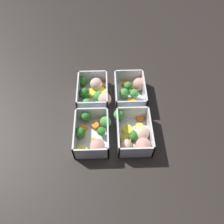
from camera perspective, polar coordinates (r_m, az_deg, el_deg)
name	(u,v)px	position (r m, az deg, el deg)	size (l,w,h in m)	color
ground_plane	(112,116)	(0.77, 0.00, -0.95)	(4.00, 4.00, 0.00)	#282321
container_near_left	(135,135)	(0.70, 5.93, -5.87)	(0.16, 0.12, 0.06)	silver
container_near_right	(132,90)	(0.81, 5.12, 5.67)	(0.15, 0.12, 0.06)	silver
container_far_left	(93,134)	(0.70, -5.04, -5.69)	(0.16, 0.12, 0.06)	silver
container_far_right	(95,93)	(0.80, -4.58, 4.92)	(0.15, 0.13, 0.06)	silver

